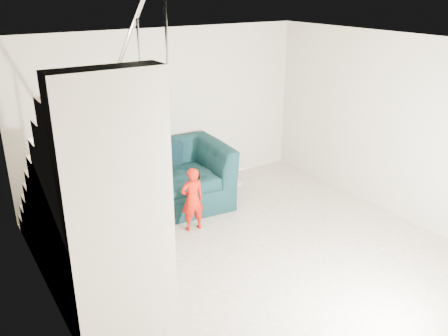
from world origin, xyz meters
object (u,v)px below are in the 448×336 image
at_px(armchair, 179,176).
at_px(staircase, 91,216).
at_px(toddler, 192,199).
at_px(side_table, 236,171).

height_order(armchair, staircase, staircase).
bearing_deg(toddler, side_table, -139.07).
height_order(armchair, side_table, armchair).
height_order(armchair, toddler, armchair).
height_order(toddler, side_table, toddler).
bearing_deg(armchair, staircase, -134.80).
height_order(toddler, staircase, staircase).
relative_size(armchair, staircase, 0.41).
relative_size(toddler, side_table, 2.79).
distance_m(toddler, side_table, 1.83).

